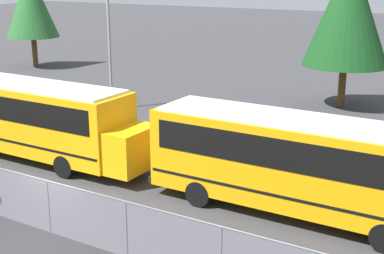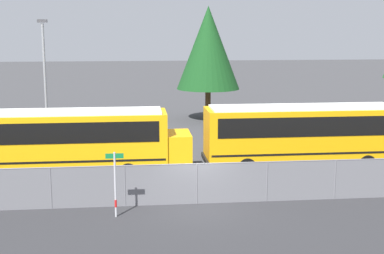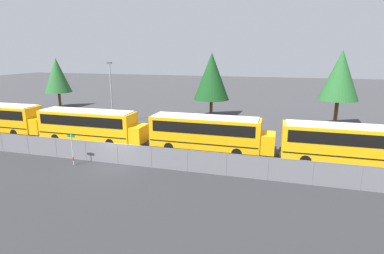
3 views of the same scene
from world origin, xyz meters
name	(u,v)px [view 3 (image 3 of 3)]	position (x,y,z in m)	size (l,w,h in m)	color
ground_plane	(118,164)	(0.00, 0.00, 0.00)	(200.00, 200.00, 0.00)	#38383A
road_strip	(71,196)	(0.00, -6.00, 0.00)	(94.02, 12.00, 0.01)	#2B2B2D
fence	(117,154)	(0.00, 0.00, 0.90)	(60.09, 0.07, 1.76)	#9EA0A5
school_bus_0	(0,116)	(-17.72, 5.20, 1.96)	(11.41, 2.48, 3.33)	orange
school_bus_1	(90,124)	(-5.80, 4.80, 1.96)	(11.41, 2.48, 3.33)	#EDA80F
school_bus_2	(208,131)	(6.37, 5.17, 1.96)	(11.41, 2.48, 3.33)	orange
school_bus_3	(351,142)	(18.21, 4.87, 1.96)	(11.41, 2.48, 3.33)	#EDA80F
street_sign	(72,149)	(-3.34, -1.24, 1.40)	(0.70, 0.09, 2.61)	#B7B7BC
light_pole	(111,90)	(-8.20, 13.25, 4.31)	(0.60, 0.24, 7.84)	gray
tree_0	(340,75)	(19.38, 18.77, 6.34)	(4.57, 4.57, 9.34)	#51381E
tree_1	(212,76)	(3.29, 20.79, 5.76)	(5.00, 5.00, 9.02)	#51381E
tree_2	(57,75)	(-23.09, 21.46, 5.35)	(4.33, 4.33, 8.18)	#51381E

